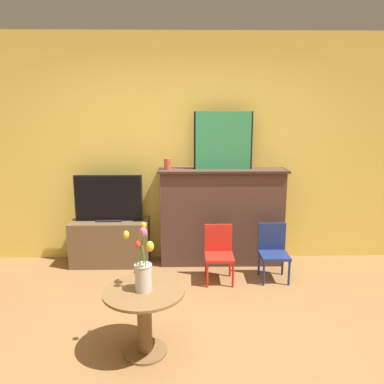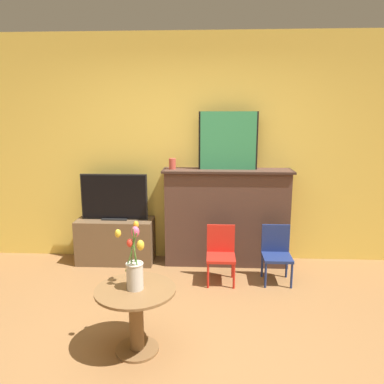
{
  "view_description": "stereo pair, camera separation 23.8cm",
  "coord_description": "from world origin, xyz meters",
  "px_view_note": "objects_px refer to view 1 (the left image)",
  "views": [
    {
      "loc": [
        0.02,
        -2.38,
        1.77
      ],
      "look_at": [
        0.08,
        1.13,
        1.04
      ],
      "focal_mm": 35.0,
      "sensor_mm": 36.0,
      "label": 1
    },
    {
      "loc": [
        0.26,
        -2.38,
        1.77
      ],
      "look_at": [
        0.08,
        1.13,
        1.04
      ],
      "focal_mm": 35.0,
      "sensor_mm": 36.0,
      "label": 2
    }
  ],
  "objects_px": {
    "chair_red": "(219,251)",
    "chair_blue": "(273,249)",
    "painting": "(223,141)",
    "vase_tulips": "(143,269)",
    "tv_monitor": "(109,199)"
  },
  "relations": [
    {
      "from": "chair_red",
      "to": "chair_blue",
      "type": "relative_size",
      "value": 1.0
    },
    {
      "from": "chair_red",
      "to": "painting",
      "type": "bearing_deg",
      "value": 81.32
    },
    {
      "from": "chair_blue",
      "to": "vase_tulips",
      "type": "bearing_deg",
      "value": -134.1
    },
    {
      "from": "vase_tulips",
      "to": "chair_red",
      "type": "bearing_deg",
      "value": 62.26
    },
    {
      "from": "chair_red",
      "to": "vase_tulips",
      "type": "height_order",
      "value": "vase_tulips"
    },
    {
      "from": "painting",
      "to": "vase_tulips",
      "type": "relative_size",
      "value": 1.37
    },
    {
      "from": "tv_monitor",
      "to": "chair_red",
      "type": "bearing_deg",
      "value": -20.54
    },
    {
      "from": "painting",
      "to": "chair_blue",
      "type": "relative_size",
      "value": 1.12
    },
    {
      "from": "tv_monitor",
      "to": "chair_red",
      "type": "distance_m",
      "value": 1.42
    },
    {
      "from": "chair_red",
      "to": "vase_tulips",
      "type": "xyz_separation_m",
      "value": [
        -0.67,
        -1.27,
        0.34
      ]
    },
    {
      "from": "tv_monitor",
      "to": "vase_tulips",
      "type": "height_order",
      "value": "tv_monitor"
    },
    {
      "from": "painting",
      "to": "tv_monitor",
      "type": "height_order",
      "value": "painting"
    },
    {
      "from": "tv_monitor",
      "to": "chair_red",
      "type": "relative_size",
      "value": 1.31
    },
    {
      "from": "chair_blue",
      "to": "tv_monitor",
      "type": "bearing_deg",
      "value": 166.79
    },
    {
      "from": "painting",
      "to": "chair_blue",
      "type": "height_order",
      "value": "painting"
    }
  ]
}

